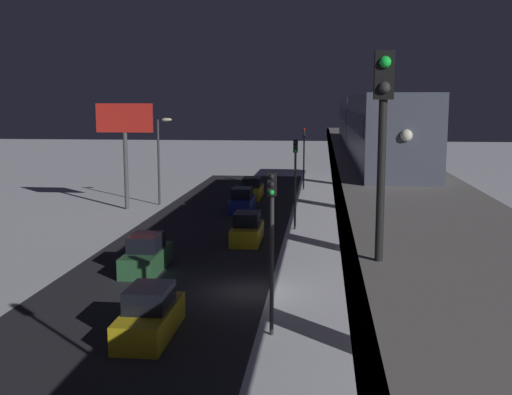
{
  "coord_description": "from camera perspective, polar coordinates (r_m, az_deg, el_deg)",
  "views": [
    {
      "loc": [
        -3.35,
        29.19,
        9.0
      ],
      "look_at": [
        1.74,
        -19.48,
        1.62
      ],
      "focal_mm": 44.47,
      "sensor_mm": 36.0,
      "label": 1
    }
  ],
  "objects": [
    {
      "name": "sedan_yellow_2",
      "position": [
        59.99,
        -0.37,
        0.72
      ],
      "size": [
        1.8,
        4.66,
        1.97
      ],
      "rotation": [
        0.0,
        0.0,
        3.14
      ],
      "color": "gold",
      "rests_on": "ground_plane"
    },
    {
      "name": "sedan_green",
      "position": [
        34.84,
        -9.83,
        -5.17
      ],
      "size": [
        1.8,
        4.67,
        1.97
      ],
      "color": "#2D6038",
      "rests_on": "ground_plane"
    },
    {
      "name": "street_lamp_far",
      "position": [
        56.13,
        -8.55,
        4.2
      ],
      "size": [
        1.35,
        0.44,
        7.65
      ],
      "color": "#38383D",
      "rests_on": "ground_plane"
    },
    {
      "name": "sedan_blue",
      "position": [
        52.67,
        -1.26,
        -0.39
      ],
      "size": [
        1.8,
        4.64,
        1.97
      ],
      "rotation": [
        0.0,
        0.0,
        3.14
      ],
      "color": "navy",
      "rests_on": "ground_plane"
    },
    {
      "name": "elevated_railway",
      "position": [
        29.58,
        11.58,
        0.94
      ],
      "size": [
        5.0,
        95.95,
        5.95
      ],
      "color": "gray",
      "rests_on": "ground_plane"
    },
    {
      "name": "traffic_light_near",
      "position": [
        24.16,
        1.44,
        -2.9
      ],
      "size": [
        0.32,
        0.44,
        6.4
      ],
      "color": "#2D2D2D",
      "rests_on": "ground_plane"
    },
    {
      "name": "avenue_asphalt",
      "position": [
        31.56,
        -8.99,
        -8.1
      ],
      "size": [
        11.0,
        95.95,
        0.01
      ],
      "primitive_type": "cube",
      "color": "#28282D",
      "rests_on": "ground_plane"
    },
    {
      "name": "sedan_yellow_3",
      "position": [
        41.08,
        -0.81,
        -2.95
      ],
      "size": [
        1.8,
        4.29,
        1.97
      ],
      "rotation": [
        0.0,
        0.0,
        3.14
      ],
      "color": "gold",
      "rests_on": "ground_plane"
    },
    {
      "name": "traffic_light_far",
      "position": [
        65.58,
        4.34,
        4.35
      ],
      "size": [
        0.32,
        0.44,
        6.4
      ],
      "color": "#2D2D2D",
      "rests_on": "ground_plane"
    },
    {
      "name": "traffic_light_mid",
      "position": [
        44.79,
        3.56,
        2.4
      ],
      "size": [
        0.32,
        0.44,
        6.4
      ],
      "color": "#2D2D2D",
      "rests_on": "ground_plane"
    },
    {
      "name": "subway_train",
      "position": [
        41.77,
        10.17,
        6.7
      ],
      "size": [
        2.94,
        36.87,
        3.4
      ],
      "color": "#4C5160",
      "rests_on": "elevated_railway"
    },
    {
      "name": "rail_signal",
      "position": [
        12.21,
        11.34,
        6.88
      ],
      "size": [
        0.36,
        0.41,
        4.0
      ],
      "color": "black",
      "rests_on": "elevated_railway"
    },
    {
      "name": "ground_plane",
      "position": [
        30.72,
        -0.56,
        -8.46
      ],
      "size": [
        240.0,
        240.0,
        0.0
      ],
      "primitive_type": "plane",
      "color": "white"
    },
    {
      "name": "sedan_yellow",
      "position": [
        25.34,
        -9.53,
        -10.44
      ],
      "size": [
        1.8,
        4.59,
        1.97
      ],
      "rotation": [
        0.0,
        0.0,
        3.14
      ],
      "color": "gold",
      "rests_on": "ground_plane"
    },
    {
      "name": "commercial_billboard",
      "position": [
        54.29,
        -11.73,
        6.1
      ],
      "size": [
        4.8,
        0.36,
        8.9
      ],
      "color": "#4C4C51",
      "rests_on": "ground_plane"
    }
  ]
}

